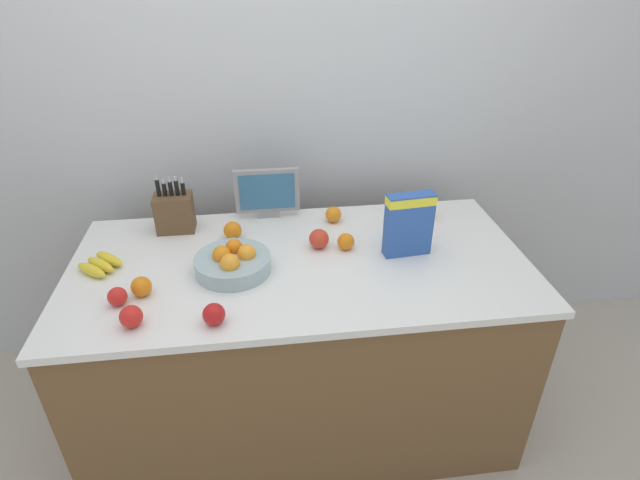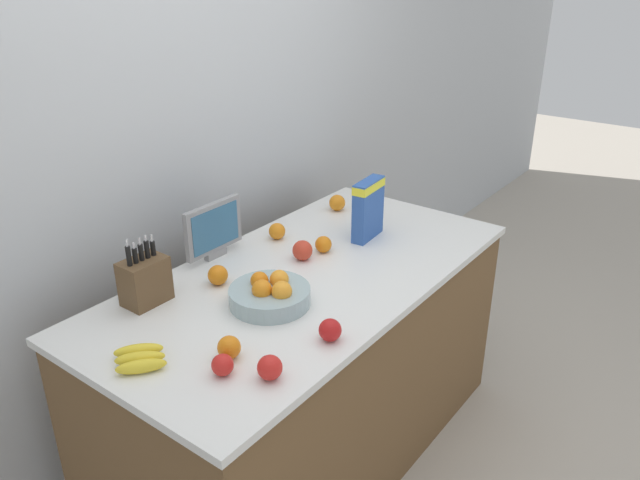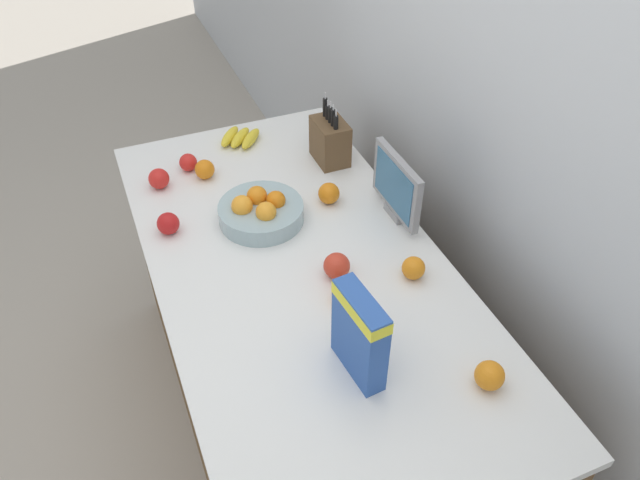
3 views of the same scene
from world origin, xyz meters
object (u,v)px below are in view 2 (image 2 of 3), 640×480
at_px(orange_front_right, 277,231).
at_px(orange_front_center, 337,203).
at_px(apple_rear, 223,365).
at_px(orange_mid_right, 229,347).
at_px(fruit_bowl, 270,294).
at_px(orange_front_left, 218,275).
at_px(apple_near_bananas, 330,330).
at_px(orange_mid_left, 323,244).
at_px(cereal_box, 368,206).
at_px(apple_by_knife_block, 302,250).
at_px(banana_bunch, 140,358).
at_px(apple_middle, 270,368).
at_px(small_monitor, 214,229).
at_px(knife_block, 145,280).

bearing_deg(orange_front_right, orange_front_center, -1.93).
xyz_separation_m(apple_rear, orange_mid_right, (0.07, 0.05, 0.00)).
distance_m(fruit_bowl, orange_front_left, 0.26).
bearing_deg(fruit_bowl, apple_near_bananas, -100.36).
bearing_deg(orange_mid_left, orange_mid_right, -164.26).
height_order(cereal_box, apple_by_knife_block, cereal_box).
bearing_deg(banana_bunch, apple_by_knife_block, 3.49).
height_order(apple_middle, orange_front_right, apple_middle).
relative_size(apple_by_knife_block, orange_mid_right, 1.13).
relative_size(fruit_bowl, orange_front_center, 3.70).
bearing_deg(small_monitor, apple_near_bananas, -105.69).
bearing_deg(orange_front_left, banana_bunch, -160.66).
relative_size(orange_front_center, orange_mid_right, 1.07).
bearing_deg(orange_front_center, banana_bunch, -169.58).
distance_m(apple_rear, orange_front_left, 0.57).
xyz_separation_m(orange_front_center, orange_mid_right, (-1.20, -0.45, -0.00)).
bearing_deg(apple_rear, apple_near_bananas, -23.33).
bearing_deg(orange_mid_right, knife_block, 82.11).
bearing_deg(orange_front_right, banana_bunch, -164.23).
xyz_separation_m(banana_bunch, apple_near_bananas, (0.45, -0.38, 0.02)).
relative_size(cereal_box, apple_by_knife_block, 3.18).
relative_size(apple_middle, orange_front_center, 0.96).
relative_size(small_monitor, cereal_box, 1.11).
xyz_separation_m(apple_near_bananas, orange_front_left, (0.05, 0.56, 0.00)).
bearing_deg(apple_near_bananas, orange_front_left, 85.02).
bearing_deg(small_monitor, knife_block, -170.50).
height_order(orange_front_right, orange_mid_right, same).
bearing_deg(orange_front_right, apple_rear, -148.80).
distance_m(apple_near_bananas, orange_front_right, 0.82).
bearing_deg(orange_front_left, knife_block, 156.26).
bearing_deg(cereal_box, orange_front_right, 124.35).
distance_m(apple_middle, orange_mid_right, 0.17).
xyz_separation_m(knife_block, fruit_bowl, (0.25, -0.36, -0.05)).
distance_m(knife_block, apple_by_knife_block, 0.65).
distance_m(apple_near_bananas, orange_front_left, 0.56).
bearing_deg(orange_mid_left, apple_middle, -153.55).
bearing_deg(orange_front_center, orange_mid_right, -159.50).
distance_m(apple_near_bananas, orange_mid_left, 0.66).
bearing_deg(small_monitor, orange_front_center, -7.80).
relative_size(banana_bunch, orange_front_center, 2.57).
distance_m(banana_bunch, apple_by_knife_block, 0.86).
bearing_deg(apple_middle, cereal_box, 17.80).
relative_size(fruit_bowl, orange_front_right, 4.00).
distance_m(apple_middle, orange_front_left, 0.63).
relative_size(cereal_box, fruit_bowl, 0.91).
relative_size(orange_front_right, orange_front_center, 0.93).
bearing_deg(apple_rear, apple_by_knife_block, 21.32).
height_order(apple_near_bananas, orange_front_center, orange_front_center).
bearing_deg(apple_by_knife_block, apple_rear, -158.68).
relative_size(apple_by_knife_block, orange_mid_left, 1.18).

